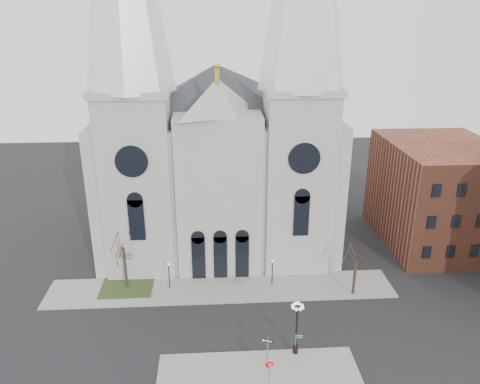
{
  "coord_description": "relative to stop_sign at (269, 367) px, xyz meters",
  "views": [
    {
      "loc": [
        -0.69,
        -35.86,
        30.09
      ],
      "look_at": [
        2.0,
        8.0,
        13.25
      ],
      "focal_mm": 35.0,
      "sensor_mm": 36.0,
      "label": 1
    }
  ],
  "objects": [
    {
      "name": "one_way_sign",
      "position": [
        0.2,
        2.89,
        -0.1
      ],
      "size": [
        0.99,
        0.41,
        2.4
      ],
      "rotation": [
        0.0,
        0.0,
        -0.36
      ],
      "color": "slate",
      "rests_on": "sidewalk_near"
    },
    {
      "name": "bg_building_brick",
      "position": [
        26.23,
        26.13,
        5.16
      ],
      "size": [
        14.0,
        18.0,
        14.0
      ],
      "primitive_type": "cube",
      "color": "brown",
      "rests_on": "ground"
    },
    {
      "name": "street_name_sign",
      "position": [
        2.98,
        3.51,
        -0.39
      ],
      "size": [
        0.71,
        0.09,
        2.21
      ],
      "rotation": [
        0.0,
        0.0,
        -0.03
      ],
      "color": "slate",
      "rests_on": "sidewalk_near"
    },
    {
      "name": "ground",
      "position": [
        -3.77,
        4.13,
        -1.84
      ],
      "size": [
        160.0,
        160.0,
        0.0
      ],
      "primitive_type": "plane",
      "color": "black",
      "rests_on": "ground"
    },
    {
      "name": "sidewalk_far",
      "position": [
        -3.77,
        15.13,
        -1.77
      ],
      "size": [
        40.0,
        6.0,
        0.14
      ],
      "primitive_type": "cube",
      "color": "gray",
      "rests_on": "ground"
    },
    {
      "name": "ped_lamp_right",
      "position": [
        2.23,
        15.63,
        0.49
      ],
      "size": [
        0.32,
        0.32,
        3.26
      ],
      "color": "black",
      "rests_on": "sidewalk_far"
    },
    {
      "name": "cathedral",
      "position": [
        -3.77,
        26.99,
        16.64
      ],
      "size": [
        33.0,
        26.66,
        54.0
      ],
      "color": "#A4A099",
      "rests_on": "ground"
    },
    {
      "name": "tree_right",
      "position": [
        11.23,
        13.13,
        2.63
      ],
      "size": [
        3.2,
        3.2,
        6.0
      ],
      "color": "black",
      "rests_on": "ground"
    },
    {
      "name": "tree_left",
      "position": [
        -14.77,
        16.13,
        3.75
      ],
      "size": [
        3.2,
        3.2,
        7.5
      ],
      "color": "black",
      "rests_on": "ground"
    },
    {
      "name": "stop_sign",
      "position": [
        0.0,
        0.0,
        0.0
      ],
      "size": [
        0.79,
        0.36,
        2.37
      ],
      "rotation": [
        0.0,
        0.0,
        -0.41
      ],
      "color": "slate",
      "rests_on": "sidewalk_near"
    },
    {
      "name": "globe_lamp",
      "position": [
        2.94,
        3.63,
        1.88
      ],
      "size": [
        1.58,
        1.58,
        5.7
      ],
      "rotation": [
        0.0,
        0.0,
        0.37
      ],
      "color": "black",
      "rests_on": "sidewalk_near"
    },
    {
      "name": "ped_lamp_left",
      "position": [
        -9.77,
        15.63,
        0.49
      ],
      "size": [
        0.32,
        0.32,
        3.26
      ],
      "color": "black",
      "rests_on": "sidewalk_far"
    },
    {
      "name": "grass_patch",
      "position": [
        -14.77,
        16.13,
        -1.75
      ],
      "size": [
        6.0,
        5.0,
        0.18
      ],
      "primitive_type": "cube",
      "color": "#2D3F1B",
      "rests_on": "ground"
    }
  ]
}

